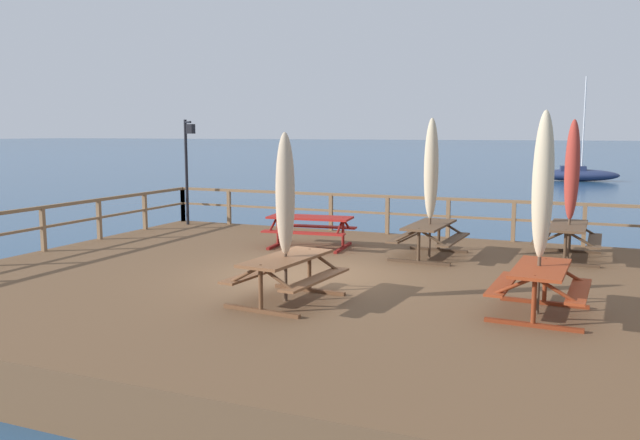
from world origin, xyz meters
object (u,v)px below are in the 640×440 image
at_px(picnic_table_back_left, 310,225).
at_px(lamp_post_hooked, 188,156).
at_px(patio_umbrella_tall_back_left, 431,170).
at_px(sailboat_distant, 577,174).
at_px(picnic_table_back_right, 429,233).
at_px(patio_umbrella_short_front, 285,195).
at_px(picnic_table_mid_centre, 287,269).
at_px(picnic_table_mid_left, 568,234).
at_px(patio_umbrella_tall_front, 572,171).
at_px(picnic_table_front_right, 540,280).
at_px(patio_umbrella_tall_back_right, 543,186).

distance_m(picnic_table_back_left, lamp_post_hooked, 5.57).
bearing_deg(patio_umbrella_tall_back_left, sailboat_distant, 86.63).
height_order(picnic_table_back_right, patio_umbrella_short_front, patio_umbrella_short_front).
relative_size(picnic_table_mid_centre, picnic_table_mid_left, 0.98).
height_order(picnic_table_mid_left, lamp_post_hooked, lamp_post_hooked).
relative_size(patio_umbrella_tall_front, sailboat_distant, 0.40).
bearing_deg(picnic_table_back_right, lamp_post_hooked, 164.64).
bearing_deg(picnic_table_front_right, patio_umbrella_short_front, -169.16).
bearing_deg(sailboat_distant, patio_umbrella_tall_back_right, -89.47).
relative_size(patio_umbrella_tall_back_left, lamp_post_hooked, 0.98).
relative_size(picnic_table_mid_left, lamp_post_hooked, 0.66).
height_order(picnic_table_front_right, picnic_table_mid_left, same).
height_order(picnic_table_front_right, sailboat_distant, sailboat_distant).
bearing_deg(picnic_table_mid_left, sailboat_distant, 91.00).
bearing_deg(picnic_table_back_right, picnic_table_mid_centre, -104.99).
bearing_deg(picnic_table_back_left, patio_umbrella_tall_back_left, -3.09).
distance_m(picnic_table_back_right, picnic_table_mid_left, 3.09).
bearing_deg(patio_umbrella_tall_back_right, picnic_table_mid_left, 87.09).
bearing_deg(picnic_table_mid_left, picnic_table_back_left, -171.04).
bearing_deg(picnic_table_mid_centre, picnic_table_mid_left, 54.29).
xyz_separation_m(picnic_table_front_right, patio_umbrella_tall_back_left, (-2.67, 3.96, 1.44)).
xyz_separation_m(picnic_table_back_right, patio_umbrella_tall_front, (2.93, 1.07, 1.41)).
height_order(picnic_table_mid_left, patio_umbrella_tall_back_right, patio_umbrella_tall_back_right).
relative_size(picnic_table_front_right, lamp_post_hooked, 0.56).
distance_m(picnic_table_mid_centre, picnic_table_back_right, 4.97).
bearing_deg(patio_umbrella_tall_back_right, lamp_post_hooked, 149.94).
bearing_deg(patio_umbrella_tall_back_left, patio_umbrella_tall_back_right, -55.89).
relative_size(picnic_table_back_left, lamp_post_hooked, 0.68).
height_order(patio_umbrella_short_front, patio_umbrella_tall_back_left, patio_umbrella_tall_back_left).
xyz_separation_m(picnic_table_mid_left, patio_umbrella_tall_front, (0.02, 0.04, 1.41)).
xyz_separation_m(picnic_table_front_right, picnic_table_mid_centre, (-3.97, -0.78, 0.01)).
bearing_deg(lamp_post_hooked, picnic_table_front_right, -30.28).
relative_size(picnic_table_front_right, patio_umbrella_tall_back_right, 0.57).
bearing_deg(picnic_table_back_left, patio_umbrella_tall_front, 9.29).
bearing_deg(patio_umbrella_tall_front, picnic_table_mid_centre, -125.64).
bearing_deg(picnic_table_back_right, patio_umbrella_tall_back_right, -56.10).
relative_size(picnic_table_back_left, patio_umbrella_tall_back_left, 0.69).
bearing_deg(patio_umbrella_short_front, patio_umbrella_tall_front, 54.16).
height_order(picnic_table_mid_centre, patio_umbrella_tall_back_left, patio_umbrella_tall_back_left).
xyz_separation_m(picnic_table_front_right, sailboat_distant, (-0.42, 42.07, -0.86)).
relative_size(picnic_table_front_right, picnic_table_mid_left, 0.86).
bearing_deg(patio_umbrella_tall_front, picnic_table_mid_left, -112.96).
distance_m(patio_umbrella_tall_back_right, lamp_post_hooked, 12.25).
height_order(patio_umbrella_tall_front, sailboat_distant, sailboat_distant).
bearing_deg(picnic_table_front_right, picnic_table_back_left, 144.09).
height_order(picnic_table_back_right, patio_umbrella_tall_back_left, patio_umbrella_tall_back_left).
xyz_separation_m(picnic_table_back_right, sailboat_distant, (2.27, 38.04, -0.87)).
bearing_deg(sailboat_distant, picnic_table_mid_centre, -94.74).
bearing_deg(picnic_table_mid_centre, picnic_table_back_left, 109.37).
relative_size(picnic_table_mid_centre, patio_umbrella_short_front, 0.73).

